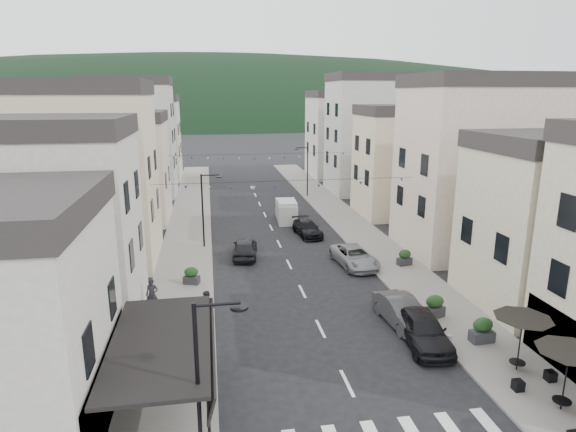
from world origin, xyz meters
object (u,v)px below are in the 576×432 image
parked_car_c (354,257)px  pedestrian_b (208,307)px  parked_car_d (307,228)px  parked_car_a (422,329)px  parked_car_e (245,248)px  pedestrian_a (152,295)px  delivery_van (286,210)px  parked_car_b (402,312)px

parked_car_c → pedestrian_b: size_ratio=2.76×
parked_car_d → parked_car_a: bearing=-91.4°
parked_car_a → parked_car_c: (0.00, 11.33, -0.12)m
parked_car_a → parked_car_e: 16.43m
pedestrian_a → pedestrian_b: size_ratio=1.05×
parked_car_c → parked_car_e: bearing=151.1°
delivery_van → pedestrian_a: bearing=-116.4°
parked_car_e → parked_car_d: bearing=-133.3°
parked_car_e → pedestrian_b: size_ratio=2.40×
parked_car_a → pedestrian_b: (-10.45, 3.75, 0.21)m
parked_car_a → delivery_van: 24.76m
parked_car_b → parked_car_d: (-1.60, 17.25, -0.10)m
delivery_van → pedestrian_b: (-7.64, -20.84, -0.01)m
parked_car_a → pedestrian_a: 14.74m
pedestrian_b → delivery_van: bearing=90.2°
parked_car_d → parked_car_e: (-5.82, -4.81, 0.10)m
parked_car_a → parked_car_e: bearing=122.0°
delivery_van → parked_car_c: bearing=-74.6°
parked_car_d → parked_car_b: bearing=-91.4°
delivery_van → parked_car_e: bearing=-112.2°
parked_car_a → pedestrian_b: pedestrian_b is taller
delivery_van → pedestrian_a: 21.60m
parked_car_e → pedestrian_b: 11.17m
parked_car_a → parked_car_e: size_ratio=1.10×
pedestrian_b → parked_car_d: bearing=81.3°
pedestrian_b → parked_car_e: bearing=95.6°
parked_car_b → pedestrian_b: bearing=166.4°
parked_car_c → parked_car_a: bearing=-96.0°
parked_car_b → pedestrian_b: 10.38m
parked_car_d → parked_car_e: 7.55m
parked_car_d → pedestrian_a: bearing=-137.7°
parked_car_a → delivery_van: size_ratio=1.06×
delivery_van → pedestrian_a: delivery_van is taller
pedestrian_a → pedestrian_b: bearing=-29.7°
pedestrian_a → parked_car_e: bearing=60.3°
parked_car_a → pedestrian_b: size_ratio=2.64×
parked_car_d → delivery_van: 5.35m
delivery_van → parked_car_b: bearing=-80.0°
pedestrian_a → pedestrian_b: 3.72m
parked_car_b → parked_car_a: bearing=-89.0°
parked_car_d → parked_car_e: bearing=-147.2°
parked_car_b → parked_car_c: parked_car_b is taller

